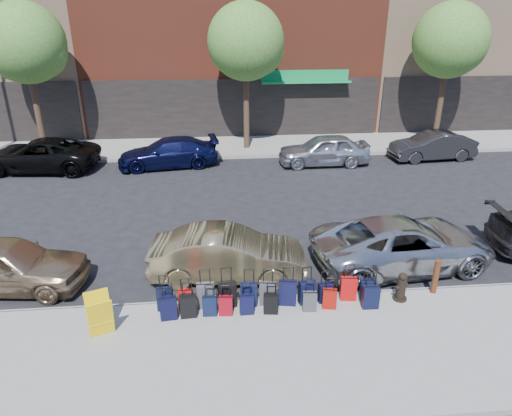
{
  "coord_description": "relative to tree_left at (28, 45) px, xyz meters",
  "views": [
    {
      "loc": [
        -1.19,
        -14.29,
        6.95
      ],
      "look_at": [
        -0.01,
        -1.5,
        1.36
      ],
      "focal_mm": 32.0,
      "sensor_mm": 36.0,
      "label": 1
    }
  ],
  "objects": [
    {
      "name": "suitcase_back_4",
      "position": [
        9.29,
        -14.62,
        -5.01
      ],
      "size": [
        0.35,
        0.21,
        0.82
      ],
      "rotation": [
        0.0,
        0.0,
        0.03
      ],
      "color": "black",
      "rests_on": "sidewalk_near"
    },
    {
      "name": "car_far_2",
      "position": [
        13.89,
        -2.87,
        -4.67
      ],
      "size": [
        4.36,
        1.77,
        1.48
      ],
      "primitive_type": "imported",
      "rotation": [
        0.0,
        0.0,
        -1.57
      ],
      "color": "silver",
      "rests_on": "ground"
    },
    {
      "name": "car_far_3",
      "position": [
        19.5,
        -2.53,
        -4.72
      ],
      "size": [
        4.3,
        1.79,
        1.38
      ],
      "primitive_type": "imported",
      "rotation": [
        0.0,
        0.0,
        -1.49
      ],
      "color": "#2E2E30",
      "rests_on": "ground"
    },
    {
      "name": "curb_near",
      "position": [
        9.86,
        -13.98,
        -5.34
      ],
      "size": [
        60.0,
        0.08,
        0.15
      ],
      "primitive_type": "cube",
      "color": "gray",
      "rests_on": "ground"
    },
    {
      "name": "suitcase_front_7",
      "position": [
        10.82,
        -14.32,
        -4.95
      ],
      "size": [
        0.45,
        0.3,
        1.0
      ],
      "rotation": [
        0.0,
        0.0,
        0.17
      ],
      "color": "black",
      "rests_on": "sidewalk_near"
    },
    {
      "name": "suitcase_back_3",
      "position": [
        8.78,
        -14.61,
        -5.01
      ],
      "size": [
        0.35,
        0.22,
        0.79
      ],
      "rotation": [
        0.0,
        0.0,
        -0.1
      ],
      "color": "maroon",
      "rests_on": "sidewalk_near"
    },
    {
      "name": "tree_left",
      "position": [
        0.0,
        0.0,
        0.0
      ],
      "size": [
        3.8,
        3.8,
        7.27
      ],
      "color": "black",
      "rests_on": "sidewalk_far"
    },
    {
      "name": "tree_right",
      "position": [
        21.0,
        0.0,
        0.0
      ],
      "size": [
        3.8,
        3.8,
        7.27
      ],
      "color": "black",
      "rests_on": "sidewalk_far"
    },
    {
      "name": "suitcase_front_3",
      "position": [
        8.83,
        -14.27,
        -4.93
      ],
      "size": [
        0.47,
        0.3,
        1.06
      ],
      "rotation": [
        0.0,
        0.0,
        0.13
      ],
      "color": "black",
      "rests_on": "sidewalk_near"
    },
    {
      "name": "suitcase_front_10",
      "position": [
        12.38,
        -14.34,
        -4.97
      ],
      "size": [
        0.41,
        0.27,
        0.92
      ],
      "rotation": [
        0.0,
        0.0,
        -0.17
      ],
      "color": "black",
      "rests_on": "sidewalk_near"
    },
    {
      "name": "car_near_0",
      "position": [
        2.98,
        -12.68,
        -4.69
      ],
      "size": [
        4.39,
        2.17,
        1.44
      ],
      "primitive_type": "imported",
      "rotation": [
        0.0,
        0.0,
        1.46
      ],
      "color": "#917859",
      "rests_on": "ground"
    },
    {
      "name": "suitcase_front_6",
      "position": [
        10.33,
        -14.32,
        -4.93
      ],
      "size": [
        0.47,
        0.32,
        1.05
      ],
      "rotation": [
        0.0,
        0.0,
        -0.19
      ],
      "color": "black",
      "rests_on": "sidewalk_near"
    },
    {
      "name": "car_far_1",
      "position": [
        6.41,
        -2.47,
        -4.73
      ],
      "size": [
        4.94,
        2.55,
        1.37
      ],
      "primitive_type": "imported",
      "rotation": [
        0.0,
        0.0,
        -1.43
      ],
      "color": "#0C1037",
      "rests_on": "ground"
    },
    {
      "name": "suitcase_front_9",
      "position": [
        11.9,
        -14.26,
        -4.95
      ],
      "size": [
        0.43,
        0.28,
        0.98
      ],
      "rotation": [
        0.0,
        0.0,
        -0.13
      ],
      "color": "#B50B0C",
      "rests_on": "sidewalk_near"
    },
    {
      "name": "car_near_1",
      "position": [
        8.92,
        -12.68,
        -4.7
      ],
      "size": [
        4.43,
        1.89,
        1.42
      ],
      "primitive_type": "imported",
      "rotation": [
        0.0,
        0.0,
        1.48
      ],
      "color": "tan",
      "rests_on": "ground"
    },
    {
      "name": "sidewalk_far",
      "position": [
        9.86,
        0.5,
        -5.34
      ],
      "size": [
        60.0,
        4.0,
        0.15
      ],
      "primitive_type": "cube",
      "color": "gray",
      "rests_on": "ground"
    },
    {
      "name": "suitcase_back_5",
      "position": [
        9.88,
        -14.65,
        -5.0
      ],
      "size": [
        0.37,
        0.24,
        0.83
      ],
      "rotation": [
        0.0,
        0.0,
        -0.13
      ],
      "color": "black",
      "rests_on": "sidewalk_near"
    },
    {
      "name": "fire_hydrant",
      "position": [
        13.23,
        -14.4,
        -4.9
      ],
      "size": [
        0.4,
        0.35,
        0.78
      ],
      "rotation": [
        0.0,
        0.0,
        0.41
      ],
      "color": "black",
      "rests_on": "sidewalk_near"
    },
    {
      "name": "suitcase_back_0",
      "position": [
        7.42,
        -14.65,
        -4.97
      ],
      "size": [
        0.42,
        0.27,
        0.94
      ],
      "rotation": [
        0.0,
        0.0,
        0.11
      ],
      "color": "black",
      "rests_on": "sidewalk_near"
    },
    {
      "name": "car_far_0",
      "position": [
        0.48,
        -2.5,
        -4.67
      ],
      "size": [
        5.54,
        2.96,
        1.48
      ],
      "primitive_type": "imported",
      "rotation": [
        0.0,
        0.0,
        -1.67
      ],
      "color": "black",
      "rests_on": "ground"
    },
    {
      "name": "suitcase_front_8",
      "position": [
        11.29,
        -14.31,
        -4.99
      ],
      "size": [
        0.38,
        0.24,
        0.85
      ],
      "rotation": [
        0.0,
        0.0,
        0.15
      ],
      "color": "black",
      "rests_on": "sidewalk_near"
    },
    {
      "name": "tree_center",
      "position": [
        10.5,
        0.0,
        0.0
      ],
      "size": [
        3.8,
        3.8,
        7.27
      ],
      "color": "black",
      "rests_on": "sidewalk_far"
    },
    {
      "name": "car_near_2",
      "position": [
        14.0,
        -12.53,
        -4.68
      ],
      "size": [
        5.5,
        3.01,
        1.46
      ],
      "primitive_type": "imported",
      "rotation": [
        0.0,
        0.0,
        1.69
      ],
      "color": "#AFB1B6",
      "rests_on": "ground"
    },
    {
      "name": "suitcase_front_4",
      "position": [
        9.37,
        -14.27,
        -4.95
      ],
      "size": [
        0.44,
        0.27,
        1.0
      ],
      "rotation": [
        0.0,
        0.0,
        -0.11
      ],
      "color": "black",
      "rests_on": "sidewalk_near"
    },
    {
      "name": "suitcase_back_8",
      "position": [
        11.34,
        -14.57,
        -5.01
      ],
      "size": [
        0.37,
        0.26,
        0.82
      ],
      "rotation": [
        0.0,
        0.0,
        -0.18
      ],
      "color": "maroon",
      "rests_on": "sidewalk_near"
    },
    {
      "name": "suitcase_front_1",
      "position": [
        7.81,
        -14.3,
        -4.99
      ],
      "size": [
        0.35,
        0.19,
        0.85
      ],
      "rotation": [
        0.0,
        0.0,
        -0.0
      ],
      "color": "#AA0B0B",
      "rests_on": "sidewalk_near"
    },
    {
      "name": "suitcase_front_5",
      "position": [
        9.84,
        -14.29,
        -4.96
      ],
      "size": [
        0.44,
        0.29,
        0.97
      ],
      "rotation": [
        0.0,
        0.0,
        -0.18
      ],
      "color": "#3B3A3F",
      "rests_on": "sidewalk_near"
    },
    {
      "name": "display_rack",
      "position": [
        5.93,
        -15.03,
        -4.78
      ],
      "size": [
        0.72,
        0.75,
        0.97
      ],
      "rotation": [
        0.0,
        0.0,
        0.36
      ],
      "color": "yellow",
      "rests_on": "sidewalk_near"
    },
    {
      "name": "bollard",
      "position": [
        14.22,
        -14.17,
        -4.77
      ],
      "size": [
        0.18,
        0.18,
        0.95
      ],
      "color": "#38190C",
      "rests_on": "sidewalk_near"
    },
    {
      "name": "suitcase_back_7",
      "position": [
        10.83,
        -14.64,
        -5.01
      ],
      "size": [
        0.36,
        0.23,
        0.81
      ],
      "rotation": [
        0.0,
        0.0,
        -0.1
      ],
      "color": "#39393E",
      "rests_on": "sidewalk_near"
    },
    {
      "name": "suitcase_back_1",
      "position": [
        7.88,
        -14.61,
        -4.97
      ],
      "size": [
        0.4,
        0.25,
        0.92
      ],
      "rotation": [
        0.0,
        0.0,
        0.07
      ],
      "color": "black",
      "rests_on": "sidewalk_near"
    },
    {
      "name": "ground",
      "position": [
        9.86,
        -9.5,
        -5.41
      ],
      "size": [
        120.0,
        120.0,
        0.0
      ],
      "primitive_type": "plane",
      "color": "black",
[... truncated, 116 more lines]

